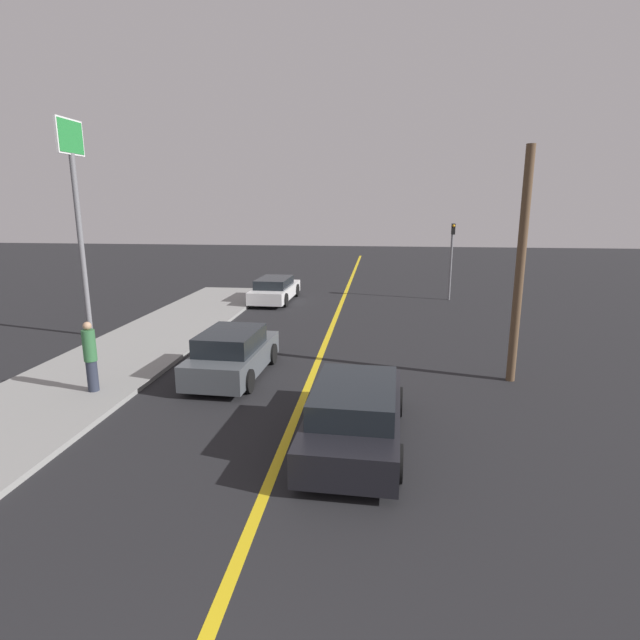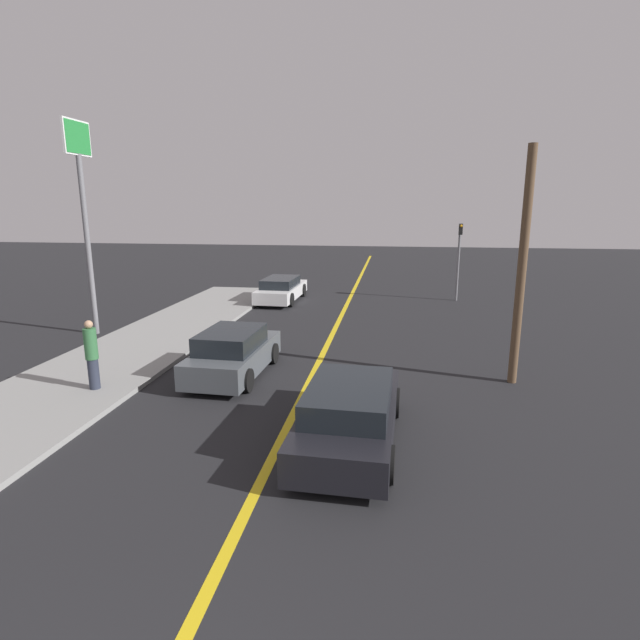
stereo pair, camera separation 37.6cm
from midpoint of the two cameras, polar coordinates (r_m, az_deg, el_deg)
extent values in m
cube|color=gold|center=(20.09, 2.28, -0.98)|extent=(0.20, 60.00, 0.01)
cube|color=gray|center=(17.59, -20.49, -3.62)|extent=(3.90, 26.66, 0.13)
cube|color=black|center=(10.59, 4.45, -11.14)|extent=(2.01, 4.75, 0.66)
cube|color=black|center=(10.15, 4.42, -8.70)|extent=(1.71, 2.63, 0.49)
cylinder|color=black|center=(12.09, 1.03, -8.84)|extent=(0.25, 0.71, 0.70)
cylinder|color=black|center=(11.95, 9.42, -9.29)|extent=(0.25, 0.71, 0.70)
cylinder|color=black|center=(9.50, -1.98, -15.24)|extent=(0.25, 0.71, 0.70)
cylinder|color=black|center=(9.32, 8.99, -16.00)|extent=(0.25, 0.71, 0.70)
cube|color=#4C5156|center=(14.71, -9.08, -4.28)|extent=(1.86, 4.12, 0.68)
cube|color=black|center=(14.36, -9.40, -2.20)|extent=(1.59, 2.29, 0.53)
cylinder|color=black|center=(16.17, -10.27, -3.47)|extent=(0.25, 0.65, 0.64)
cylinder|color=black|center=(15.68, -4.73, -3.83)|extent=(0.25, 0.65, 0.64)
cylinder|color=black|center=(13.97, -13.93, -6.30)|extent=(0.25, 0.65, 0.64)
cylinder|color=black|center=(13.40, -7.58, -6.86)|extent=(0.25, 0.65, 0.64)
cube|color=silver|center=(25.93, -3.99, 3.27)|extent=(1.86, 4.80, 0.60)
cube|color=black|center=(25.62, -4.13, 4.34)|extent=(1.59, 2.66, 0.45)
cylinder|color=black|center=(27.56, -4.92, 3.53)|extent=(0.24, 0.69, 0.69)
cylinder|color=black|center=(27.19, -1.56, 3.44)|extent=(0.24, 0.69, 0.69)
cylinder|color=black|center=(24.76, -6.65, 2.41)|extent=(0.24, 0.69, 0.69)
cylinder|color=black|center=(24.35, -2.94, 2.31)|extent=(0.24, 0.69, 0.69)
cylinder|color=#282D3D|center=(14.32, -23.76, -5.64)|extent=(0.28, 0.28, 0.81)
cylinder|color=#336B3D|center=(14.10, -24.06, -2.49)|extent=(0.32, 0.32, 0.81)
sphere|color=tan|center=(13.98, -24.25, -0.47)|extent=(0.21, 0.21, 0.21)
cylinder|color=slate|center=(26.77, 15.91, 6.33)|extent=(0.12, 0.12, 3.95)
cube|color=black|center=(26.46, 16.18, 9.93)|extent=(0.18, 0.18, 0.55)
sphere|color=orange|center=(26.37, 16.23, 10.28)|extent=(0.14, 0.14, 0.14)
cylinder|color=slate|center=(20.60, -24.51, 7.58)|extent=(0.20, 0.20, 6.64)
cube|color=silver|center=(20.68, -25.56, 18.29)|extent=(0.08, 1.54, 1.22)
cube|color=#238438|center=(20.68, -25.56, 18.29)|extent=(0.12, 1.42, 1.10)
cylinder|color=brown|center=(14.46, 22.77, 5.41)|extent=(0.24, 0.24, 6.38)
camera|label=1|loc=(0.19, -89.23, 0.18)|focal=28.00mm
camera|label=2|loc=(0.19, 90.77, -0.18)|focal=28.00mm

